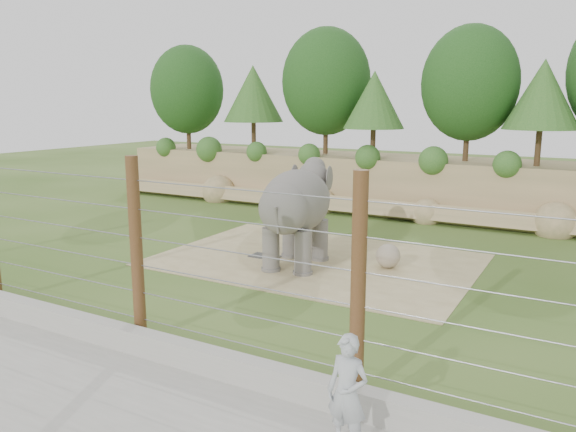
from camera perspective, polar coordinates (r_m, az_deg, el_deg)
The scene contains 10 objects.
ground at distance 16.16m, azimuth -3.50°, elevation -6.80°, with size 90.00×90.00×0.00m, color #355519.
back_embankment at distance 26.72m, azimuth 12.57°, elevation 8.85°, with size 30.00×5.52×8.77m.
dirt_patch at distance 18.41m, azimuth 2.89°, elevation -4.47°, with size 10.00×7.00×0.02m, color tan.
drain_grate at distance 18.73m, azimuth -2.35°, elevation -4.11°, with size 1.00×0.60×0.03m, color #262628.
elephant at distance 17.44m, azimuth 0.85°, elevation -0.02°, with size 1.68×3.93×3.18m, color #66615A, non-canonical shape.
stone_ball at distance 17.67m, azimuth 10.13°, elevation -4.01°, with size 0.76×0.76×0.76m, color gray.
retaining_wall at distance 12.45m, azimuth -16.35°, elevation -11.75°, with size 26.00×0.35×0.50m, color #9E9D92.
walkway at distance 11.39m, azimuth -23.73°, elevation -15.90°, with size 26.00×4.00×0.01m, color #9E9D92.
barrier_fence at distance 12.22m, azimuth -15.14°, elevation -3.44°, with size 20.26×0.26×4.00m.
zookeeper at distance 8.62m, azimuth 6.06°, elevation -17.46°, with size 0.65×0.43×1.78m, color silver.
Camera 1 is at (8.36, -12.87, 5.06)m, focal length 35.00 mm.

